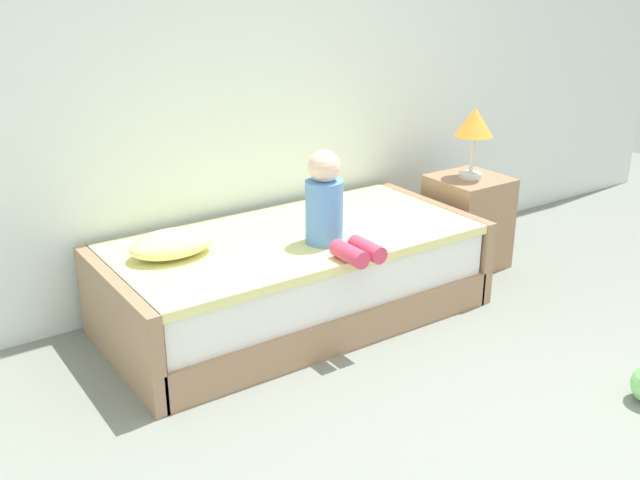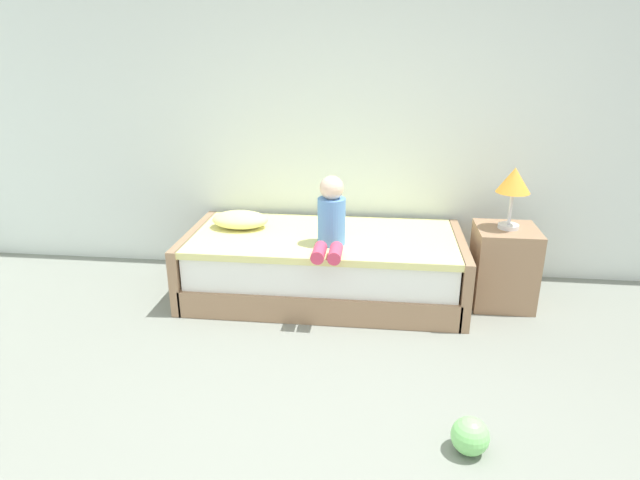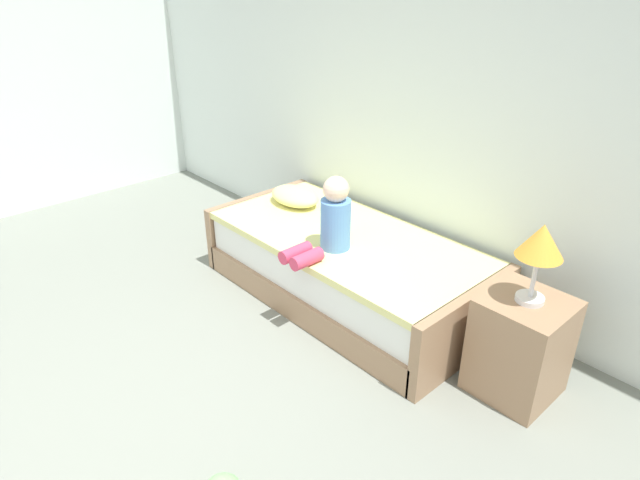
{
  "view_description": "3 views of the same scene",
  "coord_description": "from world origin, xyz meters",
  "views": [
    {
      "loc": [
        -2.37,
        -1.21,
        1.94
      ],
      "look_at": [
        -0.34,
        1.75,
        0.55
      ],
      "focal_mm": 41.74,
      "sensor_mm": 36.0,
      "label": 1
    },
    {
      "loc": [
        0.07,
        -1.81,
        1.86
      ],
      "look_at": [
        -0.34,
        1.75,
        0.55
      ],
      "focal_mm": 30.13,
      "sensor_mm": 36.0,
      "label": 2
    },
    {
      "loc": [
        2.06,
        -0.45,
        2.2
      ],
      "look_at": [
        -0.34,
        1.75,
        0.55
      ],
      "focal_mm": 30.75,
      "sensor_mm": 36.0,
      "label": 3
    }
  ],
  "objects": [
    {
      "name": "ground_plane",
      "position": [
        0.0,
        0.0,
        0.0
      ],
      "size": [
        9.2,
        9.2,
        0.0
      ],
      "primitive_type": "plane",
      "color": "gray"
    },
    {
      "name": "wall_rear",
      "position": [
        0.0,
        2.6,
        1.45
      ],
      "size": [
        7.2,
        0.1,
        2.9
      ],
      "primitive_type": "cube",
      "color": "silver",
      "rests_on": "ground"
    },
    {
      "name": "bed",
      "position": [
        -0.34,
        2.0,
        0.25
      ],
      "size": [
        2.11,
        1.0,
        0.5
      ],
      "color": "#997556",
      "rests_on": "ground"
    },
    {
      "name": "nightstand",
      "position": [
        1.01,
        2.02,
        0.3
      ],
      "size": [
        0.44,
        0.44,
        0.6
      ],
      "primitive_type": "cube",
      "color": "#997556",
      "rests_on": "ground"
    },
    {
      "name": "table_lamp",
      "position": [
        1.01,
        2.02,
        0.94
      ],
      "size": [
        0.24,
        0.24,
        0.45
      ],
      "color": "silver",
      "rests_on": "nightstand"
    },
    {
      "name": "child_figure",
      "position": [
        -0.26,
        1.77,
        0.7
      ],
      "size": [
        0.2,
        0.51,
        0.5
      ],
      "color": "#598CD1",
      "rests_on": "bed"
    },
    {
      "name": "pillow",
      "position": [
        -1.01,
        2.1,
        0.56
      ],
      "size": [
        0.44,
        0.3,
        0.13
      ],
      "primitive_type": "ellipsoid",
      "color": "#F2E58C",
      "rests_on": "bed"
    }
  ]
}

